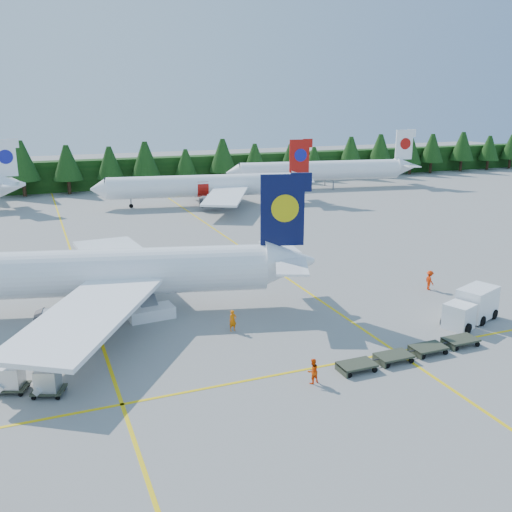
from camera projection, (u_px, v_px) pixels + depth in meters
name	position (u px, v px, depth m)	size (l,w,h in m)	color
ground	(288.00, 334.00, 45.20)	(320.00, 320.00, 0.00)	gray
taxi_stripe_a	(81.00, 282.00, 58.08)	(0.25, 120.00, 0.01)	yellow
taxi_stripe_b	(262.00, 261.00, 65.24)	(0.25, 120.00, 0.01)	yellow
taxi_stripe_cross	(325.00, 366.00, 39.84)	(80.00, 0.25, 0.01)	yellow
treeline_hedge	(121.00, 173.00, 117.74)	(220.00, 4.00, 6.00)	black
airliner_navy	(58.00, 275.00, 48.48)	(39.76, 32.29, 11.80)	white
airliner_red	(198.00, 186.00, 98.41)	(37.66, 30.75, 11.02)	white
airliner_far_right	(315.00, 170.00, 117.22)	(39.80, 9.80, 11.63)	white
airstairs	(150.00, 309.00, 48.51)	(3.96, 5.38, 3.43)	white
service_truck	(471.00, 307.00, 47.23)	(6.13, 4.01, 2.78)	white
dolly_train	(411.00, 351.00, 41.03)	(12.07, 2.29, 0.15)	#343929
uld_pair	(29.00, 379.00, 35.88)	(4.50, 3.40, 1.50)	#343929
crew_a	(233.00, 321.00, 45.59)	(0.64, 0.42, 1.75)	orange
crew_b	(313.00, 371.00, 37.23)	(0.83, 0.65, 1.71)	#FF4605
crew_c	(430.00, 280.00, 55.42)	(0.79, 0.54, 1.92)	red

